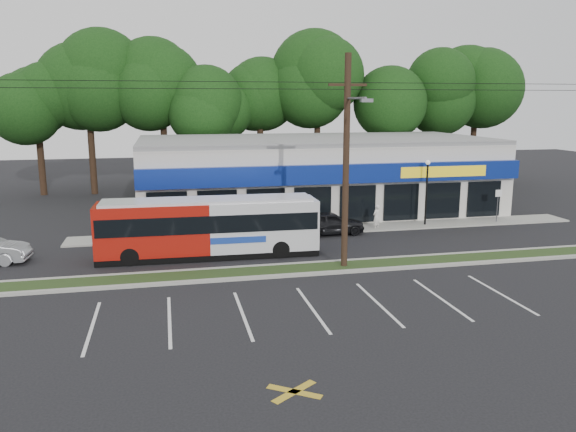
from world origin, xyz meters
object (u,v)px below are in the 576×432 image
at_px(metrobus, 209,226).
at_px(pedestrian_a, 376,217).
at_px(lamp_post, 427,185).
at_px(car_dark, 330,223).
at_px(utility_pole, 343,156).
at_px(sign_post, 498,200).
at_px(pedestrian_b, 290,221).

height_order(metrobus, pedestrian_a, metrobus).
xyz_separation_m(lamp_post, metrobus, (-14.15, -4.30, -1.08)).
distance_m(metrobus, car_dark, 8.21).
distance_m(utility_pole, lamp_post, 11.67).
relative_size(lamp_post, car_dark, 1.02).
relative_size(lamp_post, sign_post, 1.91).
bearing_deg(pedestrian_a, metrobus, -15.41).
bearing_deg(lamp_post, utility_pole, -136.05).
height_order(utility_pole, metrobus, utility_pole).
xyz_separation_m(utility_pole, car_dark, (1.47, 6.91, -4.70)).
bearing_deg(pedestrian_a, utility_pole, 22.21).
xyz_separation_m(utility_pole, sign_post, (13.17, 7.65, -3.86)).
bearing_deg(pedestrian_a, pedestrian_b, -35.92).
xyz_separation_m(lamp_post, sign_post, (5.00, -0.23, -1.12)).
relative_size(lamp_post, pedestrian_b, 2.69).
distance_m(sign_post, pedestrian_a, 8.49).
bearing_deg(sign_post, lamp_post, 177.42).
relative_size(utility_pole, pedestrian_a, 31.58).
xyz_separation_m(car_dark, pedestrian_a, (3.24, 0.67, 0.08)).
height_order(lamp_post, metrobus, lamp_post).
bearing_deg(pedestrian_a, sign_post, 144.59).
distance_m(lamp_post, car_dark, 7.05).
xyz_separation_m(lamp_post, pedestrian_a, (-3.46, -0.30, -1.88)).
xyz_separation_m(utility_pole, pedestrian_b, (-0.83, 7.57, -4.62)).
height_order(utility_pole, pedestrian_b, utility_pole).
height_order(utility_pole, sign_post, utility_pole).
bearing_deg(car_dark, pedestrian_b, 71.40).
distance_m(utility_pole, pedestrian_a, 10.04).
xyz_separation_m(metrobus, car_dark, (7.45, 3.33, -0.89)).
xyz_separation_m(sign_post, pedestrian_a, (-8.46, -0.07, -0.76)).
relative_size(sign_post, metrobus, 0.20).
bearing_deg(pedestrian_a, car_dark, -24.28).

